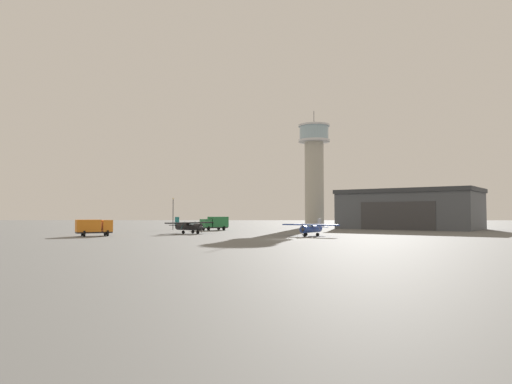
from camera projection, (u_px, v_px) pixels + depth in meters
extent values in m
plane|color=#60605E|center=(283.00, 239.00, 67.82)|extent=(400.00, 400.00, 0.00)
cylinder|color=#B2AD9E|center=(314.00, 184.00, 131.40)|extent=(5.39, 5.39, 24.27)
cylinder|color=silver|center=(314.00, 141.00, 131.99)|extent=(8.93, 8.93, 0.60)
cylinder|color=#99B7C6|center=(314.00, 133.00, 132.09)|extent=(8.21, 8.21, 3.85)
cylinder|color=silver|center=(314.00, 126.00, 132.19)|extent=(8.93, 8.93, 0.50)
cylinder|color=#38383D|center=(314.00, 118.00, 132.30)|extent=(0.16, 0.16, 4.00)
cube|color=#4C5159|center=(409.00, 211.00, 114.51)|extent=(36.40, 32.88, 8.76)
cube|color=#35393E|center=(409.00, 192.00, 114.74)|extent=(37.23, 33.71, 1.00)
cube|color=#38383A|center=(397.00, 216.00, 107.19)|extent=(14.50, 10.13, 6.57)
cylinder|color=black|center=(189.00, 227.00, 87.30)|extent=(5.89, 5.29, 1.31)
cone|color=#38383D|center=(201.00, 227.00, 84.93)|extent=(1.32, 1.32, 0.92)
cube|color=#38383D|center=(201.00, 227.00, 84.93)|extent=(0.12, 0.12, 2.01)
cube|color=black|center=(190.00, 223.00, 87.13)|extent=(8.09, 9.10, 0.21)
cylinder|color=teal|center=(183.00, 225.00, 85.84)|extent=(0.74, 0.85, 1.44)
cylinder|color=teal|center=(197.00, 225.00, 88.37)|extent=(0.74, 0.85, 1.44)
cube|color=#99B7C6|center=(193.00, 225.00, 86.47)|extent=(1.57, 1.56, 0.74)
cone|color=black|center=(177.00, 226.00, 89.68)|extent=(1.77, 1.71, 0.99)
cube|color=teal|center=(177.00, 222.00, 89.72)|extent=(0.97, 0.85, 1.80)
cube|color=black|center=(177.00, 225.00, 89.69)|extent=(2.79, 3.04, 0.11)
cylinder|color=black|center=(198.00, 232.00, 85.56)|extent=(0.55, 0.60, 0.64)
cylinder|color=black|center=(183.00, 232.00, 86.53)|extent=(0.55, 0.60, 0.64)
cylinder|color=black|center=(193.00, 232.00, 88.27)|extent=(0.55, 0.60, 0.64)
cylinder|color=#2847A8|center=(311.00, 229.00, 77.62)|extent=(4.24, 5.92, 1.23)
cone|color=#38383D|center=(302.00, 230.00, 74.82)|extent=(1.20, 1.21, 0.86)
cube|color=#38383D|center=(302.00, 230.00, 74.82)|extent=(0.12, 0.10, 1.88)
cube|color=#2847A8|center=(310.00, 225.00, 77.40)|extent=(9.23, 6.39, 0.20)
cylinder|color=#B7BABF|center=(302.00, 227.00, 78.23)|extent=(0.87, 0.57, 1.34)
cylinder|color=#B7BABF|center=(319.00, 227.00, 76.53)|extent=(0.87, 0.57, 1.34)
cube|color=#99B7C6|center=(308.00, 227.00, 76.63)|extent=(1.40, 1.44, 0.69)
cone|color=#2847A8|center=(319.00, 228.00, 80.42)|extent=(1.50, 1.66, 0.92)
cube|color=#B7BABF|center=(319.00, 223.00, 80.46)|extent=(0.66, 0.99, 1.68)
cube|color=#2847A8|center=(319.00, 227.00, 80.43)|extent=(3.00, 2.30, 0.10)
cylinder|color=black|center=(305.00, 235.00, 75.58)|extent=(0.59, 0.45, 0.59)
cylinder|color=black|center=(306.00, 234.00, 78.33)|extent=(0.59, 0.45, 0.59)
cylinder|color=black|center=(318.00, 235.00, 77.16)|extent=(0.59, 0.45, 0.59)
cube|color=#38383D|center=(214.00, 228.00, 104.94)|extent=(6.13, 5.33, 0.24)
cube|color=#287A42|center=(206.00, 223.00, 103.70)|extent=(2.91, 3.06, 1.82)
cube|color=#99B7C6|center=(203.00, 222.00, 103.25)|extent=(1.37, 1.77, 0.91)
cube|color=#287A42|center=(218.00, 222.00, 105.60)|extent=(4.83, 4.52, 2.35)
cylinder|color=black|center=(208.00, 228.00, 102.75)|extent=(0.82, 0.96, 1.00)
cylinder|color=black|center=(203.00, 228.00, 104.61)|extent=(0.82, 0.96, 1.00)
cylinder|color=black|center=(224.00, 228.00, 105.09)|extent=(0.82, 0.96, 1.00)
cylinder|color=black|center=(219.00, 228.00, 106.94)|extent=(0.82, 0.96, 1.00)
cube|color=#38383D|center=(94.00, 232.00, 77.75)|extent=(5.97, 4.61, 0.24)
cube|color=orange|center=(107.00, 226.00, 78.80)|extent=(2.65, 2.98, 1.96)
cube|color=#99B7C6|center=(111.00, 223.00, 79.17)|extent=(1.14, 1.89, 0.98)
cube|color=orange|center=(88.00, 226.00, 77.35)|extent=(4.57, 4.09, 2.04)
cylinder|color=black|center=(105.00, 233.00, 79.70)|extent=(0.74, 1.00, 1.00)
cylinder|color=black|center=(108.00, 233.00, 77.72)|extent=(0.74, 1.00, 1.00)
cylinder|color=black|center=(82.00, 233.00, 77.91)|extent=(0.74, 1.00, 1.00)
cylinder|color=black|center=(84.00, 234.00, 75.93)|extent=(0.74, 1.00, 1.00)
cylinder|color=#38383D|center=(173.00, 215.00, 109.82)|extent=(0.18, 0.18, 7.17)
sphere|color=#F9E5B2|center=(173.00, 199.00, 110.00)|extent=(0.44, 0.44, 0.44)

